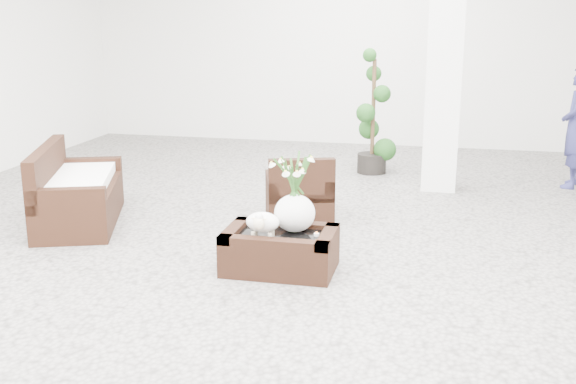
% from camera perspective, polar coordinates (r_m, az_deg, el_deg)
% --- Properties ---
extents(ground, '(11.00, 11.00, 0.00)m').
position_cam_1_polar(ground, '(6.13, 0.21, -5.39)').
color(ground, gray).
rests_on(ground, ground).
extents(column, '(0.40, 0.40, 3.50)m').
position_cam_1_polar(column, '(8.43, 12.71, 11.89)').
color(column, white).
rests_on(column, ground).
extents(coffee_table, '(0.90, 0.60, 0.31)m').
position_cam_1_polar(coffee_table, '(5.81, -0.64, -4.91)').
color(coffee_table, black).
rests_on(coffee_table, ground).
extents(sheep_figurine, '(0.28, 0.23, 0.21)m').
position_cam_1_polar(sheep_figurine, '(5.66, -2.07, -2.65)').
color(sheep_figurine, white).
rests_on(sheep_figurine, coffee_table).
extents(planter_narcissus, '(0.44, 0.44, 0.80)m').
position_cam_1_polar(planter_narcissus, '(5.72, 0.55, 0.61)').
color(planter_narcissus, white).
rests_on(planter_narcissus, coffee_table).
extents(tealight, '(0.04, 0.04, 0.03)m').
position_cam_1_polar(tealight, '(5.71, 2.33, -3.44)').
color(tealight, white).
rests_on(tealight, coffee_table).
extents(armchair, '(0.81, 0.79, 0.69)m').
position_cam_1_polar(armchair, '(7.13, 0.90, 0.40)').
color(armchair, black).
rests_on(armchair, ground).
extents(loveseat, '(1.17, 1.63, 0.79)m').
position_cam_1_polar(loveseat, '(7.32, -16.65, 0.53)').
color(loveseat, black).
rests_on(loveseat, ground).
extents(topiary, '(0.42, 0.42, 1.59)m').
position_cam_1_polar(topiary, '(9.24, 6.93, 6.39)').
color(topiary, '#183E14').
rests_on(topiary, ground).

